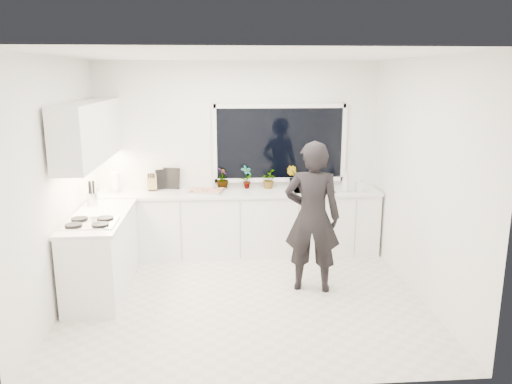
{
  "coord_description": "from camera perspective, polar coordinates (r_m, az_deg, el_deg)",
  "views": [
    {
      "loc": [
        -0.27,
        -5.34,
        2.5
      ],
      "look_at": [
        0.16,
        0.4,
        1.15
      ],
      "focal_mm": 35.0,
      "sensor_mm": 36.0,
      "label": 1
    }
  ],
  "objects": [
    {
      "name": "pizza",
      "position": [
        6.93,
        -5.79,
        0.24
      ],
      "size": [
        0.53,
        0.43,
        0.01
      ],
      "primitive_type": "cube",
      "rotation": [
        0.0,
        0.0,
        -0.24
      ],
      "color": "#A93616",
      "rests_on": "pizza_tray"
    },
    {
      "name": "person",
      "position": [
        5.84,
        6.44,
        -2.86
      ],
      "size": [
        0.73,
        0.57,
        1.79
      ],
      "primitive_type": "imported",
      "rotation": [
        0.0,
        0.0,
        2.91
      ],
      "color": "black",
      "rests_on": "floor"
    },
    {
      "name": "base_cabinets_left",
      "position": [
        6.21,
        -17.18,
        -6.79
      ],
      "size": [
        0.58,
        1.6,
        0.88
      ],
      "primitive_type": "cube",
      "color": "white",
      "rests_on": "floor"
    },
    {
      "name": "wall_left",
      "position": [
        5.73,
        -21.87,
        0.67
      ],
      "size": [
        0.02,
        3.5,
        2.7
      ],
      "primitive_type": "cube",
      "color": "white",
      "rests_on": "ground"
    },
    {
      "name": "picture_frame_small",
      "position": [
        7.2,
        -9.65,
        1.56
      ],
      "size": [
        0.25,
        0.09,
        0.3
      ],
      "primitive_type": "cube",
      "rotation": [
        0.0,
        0.0,
        -0.29
      ],
      "color": "black",
      "rests_on": "countertop_back"
    },
    {
      "name": "stovetop",
      "position": [
        5.74,
        -18.47,
        -3.32
      ],
      "size": [
        0.56,
        0.48,
        0.03
      ],
      "primitive_type": "cube",
      "color": "black",
      "rests_on": "countertop_left"
    },
    {
      "name": "picture_frame_large",
      "position": [
        7.22,
        -10.52,
        1.47
      ],
      "size": [
        0.21,
        0.1,
        0.28
      ],
      "primitive_type": "cube",
      "rotation": [
        0.0,
        0.0,
        0.36
      ],
      "color": "black",
      "rests_on": "countertop_back"
    },
    {
      "name": "floor",
      "position": [
        5.9,
        -1.29,
        -11.96
      ],
      "size": [
        4.0,
        3.5,
        0.02
      ],
      "primitive_type": "cube",
      "color": "beige",
      "rests_on": "ground"
    },
    {
      "name": "utensil_crock",
      "position": [
        6.51,
        -18.21,
        -0.79
      ],
      "size": [
        0.17,
        0.17,
        0.16
      ],
      "primitive_type": "cylinder",
      "rotation": [
        0.0,
        0.0,
        0.34
      ],
      "color": "silver",
      "rests_on": "countertop_left"
    },
    {
      "name": "soap_bottles",
      "position": [
        7.03,
        10.8,
        1.02
      ],
      "size": [
        0.32,
        0.13,
        0.27
      ],
      "color": "#D8BF66",
      "rests_on": "countertop_back"
    },
    {
      "name": "knife_block",
      "position": [
        7.14,
        -11.81,
        1.05
      ],
      "size": [
        0.14,
        0.12,
        0.22
      ],
      "primitive_type": "cube",
      "rotation": [
        0.0,
        0.0,
        0.14
      ],
      "color": "#9D7149",
      "rests_on": "countertop_back"
    },
    {
      "name": "countertop_back",
      "position": [
        6.97,
        -1.96,
        -0.08
      ],
      "size": [
        3.94,
        0.62,
        0.04
      ],
      "primitive_type": "cube",
      "color": "silver",
      "rests_on": "base_cabinets_back"
    },
    {
      "name": "countertop_left",
      "position": [
        6.07,
        -17.48,
        -2.7
      ],
      "size": [
        0.62,
        1.6,
        0.04
      ],
      "primitive_type": "cube",
      "color": "silver",
      "rests_on": "base_cabinets_left"
    },
    {
      "name": "wall_right",
      "position": [
        5.92,
        18.47,
        1.31
      ],
      "size": [
        0.02,
        3.5,
        2.7
      ],
      "primitive_type": "cube",
      "color": "white",
      "rests_on": "ground"
    },
    {
      "name": "base_cabinets_back",
      "position": [
        7.1,
        -1.93,
        -3.68
      ],
      "size": [
        3.92,
        0.58,
        0.88
      ],
      "primitive_type": "cube",
      "color": "white",
      "rests_on": "floor"
    },
    {
      "name": "sink",
      "position": [
        7.1,
        6.53,
        -0.15
      ],
      "size": [
        0.58,
        0.42,
        0.14
      ],
      "primitive_type": "cube",
      "color": "silver",
      "rests_on": "countertop_back"
    },
    {
      "name": "ceiling",
      "position": [
        5.35,
        -1.44,
        15.45
      ],
      "size": [
        4.0,
        3.5,
        0.02
      ],
      "primitive_type": "cube",
      "color": "white",
      "rests_on": "wall_back"
    },
    {
      "name": "herb_plants",
      "position": [
        7.11,
        0.24,
        1.59
      ],
      "size": [
        1.21,
        0.24,
        0.33
      ],
      "color": "#26662D",
      "rests_on": "countertop_back"
    },
    {
      "name": "watering_can",
      "position": [
        7.26,
        7.44,
        1.04
      ],
      "size": [
        0.18,
        0.18,
        0.13
      ],
      "primitive_type": "cylinder",
      "rotation": [
        0.0,
        0.0,
        -0.34
      ],
      "color": "blue",
      "rests_on": "countertop_back"
    },
    {
      "name": "faucet",
      "position": [
        7.26,
        6.28,
        1.44
      ],
      "size": [
        0.03,
        0.03,
        0.22
      ],
      "primitive_type": "cylinder",
      "color": "silver",
      "rests_on": "countertop_back"
    },
    {
      "name": "window",
      "position": [
        7.18,
        2.72,
        5.58
      ],
      "size": [
        1.8,
        0.02,
        1.0
      ],
      "primitive_type": "cube",
      "color": "black",
      "rests_on": "wall_back"
    },
    {
      "name": "paper_towel_roll",
      "position": [
        7.18,
        -15.78,
        1.05
      ],
      "size": [
        0.13,
        0.13,
        0.26
      ],
      "primitive_type": "cylinder",
      "rotation": [
        0.0,
        0.0,
        -0.16
      ],
      "color": "white",
      "rests_on": "countertop_back"
    },
    {
      "name": "wall_back",
      "position": [
        7.19,
        -2.09,
        4.0
      ],
      "size": [
        4.0,
        0.02,
        2.7
      ],
      "primitive_type": "cube",
      "color": "white",
      "rests_on": "ground"
    },
    {
      "name": "upper_cabinets",
      "position": [
        6.26,
        -18.44,
        6.57
      ],
      "size": [
        0.34,
        2.1,
        0.7
      ],
      "primitive_type": "cube",
      "color": "white",
      "rests_on": "wall_left"
    },
    {
      "name": "pizza_tray",
      "position": [
        6.94,
        -5.79,
        0.1
      ],
      "size": [
        0.58,
        0.48,
        0.03
      ],
      "primitive_type": "cube",
      "rotation": [
        0.0,
        0.0,
        -0.24
      ],
      "color": "silver",
      "rests_on": "countertop_back"
    }
  ]
}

